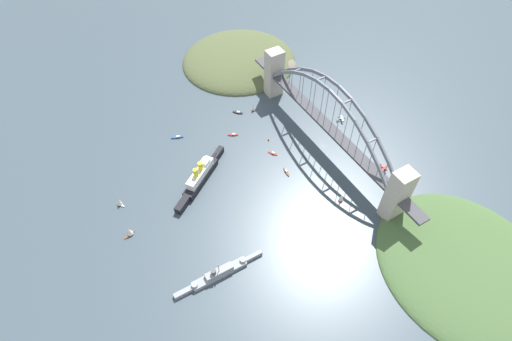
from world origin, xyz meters
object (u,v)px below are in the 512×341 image
(small_boat_7, at_px, (253,108))
(seaplane_second_in_formation, at_px, (383,168))
(naval_cruiser, at_px, (219,273))
(ocean_liner, at_px, (200,176))
(small_boat_1, at_px, (286,172))
(seaplane_taxiing_near_bridge, at_px, (341,119))
(harbor_arch_bridge, at_px, (327,124))
(small_boat_5, at_px, (233,135))
(small_boat_4, at_px, (238,112))
(channel_marker_buoy, at_px, (269,140))
(small_boat_2, at_px, (129,232))
(small_boat_0, at_px, (273,153))
(small_boat_8, at_px, (177,137))
(small_boat_6, at_px, (341,198))
(small_boat_3, at_px, (119,202))

(small_boat_7, bearing_deg, seaplane_second_in_formation, -154.81)
(naval_cruiser, bearing_deg, ocean_liner, -17.18)
(small_boat_1, relative_size, small_boat_7, 1.47)
(seaplane_second_in_formation, bearing_deg, seaplane_taxiing_near_bridge, -6.35)
(seaplane_taxiing_near_bridge, xyz_separation_m, small_boat_1, (-30.95, 89.39, -1.25))
(harbor_arch_bridge, xyz_separation_m, small_boat_5, (58.69, 71.66, -28.56))
(ocean_liner, height_order, small_boat_4, ocean_liner)
(channel_marker_buoy, bearing_deg, harbor_arch_bridge, -127.73)
(small_boat_2, height_order, small_boat_4, small_boat_2)
(seaplane_taxiing_near_bridge, relative_size, small_boat_0, 0.98)
(small_boat_1, distance_m, small_boat_7, 93.46)
(small_boat_4, relative_size, small_boat_8, 0.74)
(small_boat_0, relative_size, channel_marker_buoy, 3.29)
(seaplane_taxiing_near_bridge, height_order, small_boat_4, seaplane_taxiing_near_bridge)
(harbor_arch_bridge, relative_size, channel_marker_buoy, 92.23)
(small_boat_7, height_order, small_boat_8, small_boat_7)
(seaplane_second_in_formation, distance_m, small_boat_4, 162.38)
(small_boat_0, relative_size, small_boat_6, 0.99)
(small_boat_2, height_order, channel_marker_buoy, small_boat_2)
(seaplane_second_in_formation, height_order, small_boat_6, small_boat_6)
(seaplane_taxiing_near_bridge, relative_size, small_boat_1, 0.83)
(harbor_arch_bridge, distance_m, naval_cruiser, 172.94)
(seaplane_second_in_formation, height_order, small_boat_2, small_boat_2)
(harbor_arch_bridge, height_order, small_boat_2, harbor_arch_bridge)
(small_boat_2, height_order, small_boat_3, small_boat_3)
(small_boat_3, relative_size, small_boat_7, 1.32)
(small_boat_8, bearing_deg, seaplane_taxiing_near_bridge, -111.71)
(harbor_arch_bridge, xyz_separation_m, small_boat_7, (81.38, 34.67, -25.94))
(small_boat_3, relative_size, small_boat_5, 0.99)
(harbor_arch_bridge, bearing_deg, small_boat_7, 23.07)
(small_boat_7, bearing_deg, small_boat_8, 88.10)
(harbor_arch_bridge, height_order, small_boat_6, harbor_arch_bridge)
(seaplane_taxiing_near_bridge, distance_m, small_boat_8, 172.53)
(small_boat_6, distance_m, channel_marker_buoy, 98.49)
(small_boat_2, height_order, small_boat_7, small_boat_2)
(ocean_liner, height_order, small_boat_2, ocean_liner)
(small_boat_0, bearing_deg, small_boat_4, 0.80)
(naval_cruiser, relative_size, small_boat_7, 10.36)
(harbor_arch_bridge, height_order, small_boat_4, harbor_arch_bridge)
(naval_cruiser, distance_m, small_boat_1, 120.38)
(small_boat_1, relative_size, small_boat_8, 0.89)
(small_boat_4, bearing_deg, small_boat_5, 143.23)
(seaplane_taxiing_near_bridge, relative_size, small_boat_5, 0.91)
(small_boat_2, bearing_deg, naval_cruiser, -146.25)
(ocean_liner, distance_m, channel_marker_buoy, 83.13)
(harbor_arch_bridge, distance_m, ocean_liner, 129.77)
(naval_cruiser, height_order, small_boat_0, naval_cruiser)
(naval_cruiser, distance_m, small_boat_0, 137.12)
(small_boat_4, distance_m, small_boat_7, 17.31)
(seaplane_taxiing_near_bridge, relative_size, small_boat_6, 0.98)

